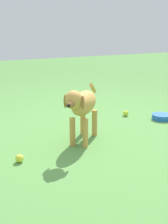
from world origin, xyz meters
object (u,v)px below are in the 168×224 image
object	(u,v)px
dog	(82,105)
tennis_ball_1	(126,113)
water_bowl	(162,117)
tennis_ball_2	(19,158)

from	to	relation	value
dog	tennis_ball_1	xyz separation A→B (m)	(0.84, 0.51, -0.32)
dog	water_bowl	size ratio (longest dim) A/B	2.71
tennis_ball_1	water_bowl	world-z (taller)	tennis_ball_1
tennis_ball_1	water_bowl	distance (m)	0.42
tennis_ball_1	tennis_ball_2	bearing A→B (deg)	-155.72
dog	water_bowl	distance (m)	1.19
dog	tennis_ball_1	size ratio (longest dim) A/B	9.02
water_bowl	dog	bearing A→B (deg)	-169.75
tennis_ball_1	tennis_ball_2	distance (m)	1.63
dog	water_bowl	world-z (taller)	dog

